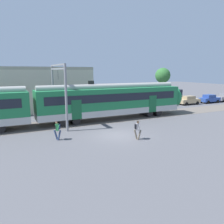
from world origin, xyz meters
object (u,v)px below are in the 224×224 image
object	(u,v)px
commuter_train	(40,105)
parked_car_blue	(209,99)
pedestrian_grey	(137,128)
pedestrian_green	(58,129)
parked_car_white	(164,102)
parked_car_tan	(189,100)

from	to	relation	value
commuter_train	parked_car_blue	xyz separation A→B (m)	(30.84, 4.60, -1.47)
parked_car_blue	pedestrian_grey	bearing A→B (deg)	-151.48
commuter_train	parked_car_blue	size ratio (longest dim) A/B	9.45
pedestrian_grey	parked_car_blue	distance (m)	27.34
commuter_train	pedestrian_green	size ratio (longest dim) A/B	22.83
parked_car_white	pedestrian_green	bearing A→B (deg)	-152.19
pedestrian_grey	parked_car_blue	size ratio (longest dim) A/B	0.41
parked_car_white	commuter_train	bearing A→B (deg)	-166.56
parked_car_white	parked_car_blue	distance (m)	10.23
pedestrian_green	parked_car_blue	bearing A→B (deg)	18.68
pedestrian_grey	parked_car_white	distance (m)	19.21
parked_car_tan	pedestrian_grey	bearing A→B (deg)	-145.30
parked_car_white	parked_car_tan	distance (m)	5.19
parked_car_tan	parked_car_blue	bearing A→B (deg)	-0.92
pedestrian_green	parked_car_blue	world-z (taller)	pedestrian_green
pedestrian_green	parked_car_tan	bearing A→B (deg)	22.26
pedestrian_green	parked_car_white	world-z (taller)	pedestrian_green
parked_car_white	parked_car_tan	world-z (taller)	same
pedestrian_grey	commuter_train	bearing A→B (deg)	128.91
pedestrian_grey	parked_car_tan	size ratio (longest dim) A/B	0.41
commuter_train	pedestrian_grey	bearing A→B (deg)	-51.09
pedestrian_grey	parked_car_tan	world-z (taller)	pedestrian_grey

